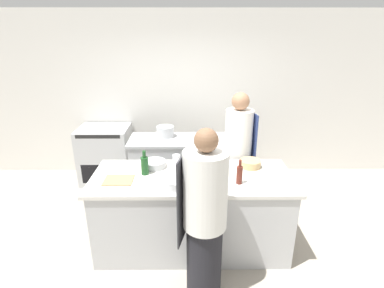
% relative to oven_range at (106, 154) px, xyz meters
% --- Properties ---
extents(ground_plane, '(16.00, 16.00, 0.00)m').
position_rel_oven_range_xyz_m(ground_plane, '(1.47, -1.74, -0.47)').
color(ground_plane, '#A89E8E').
extents(wall_back, '(8.00, 0.06, 2.80)m').
position_rel_oven_range_xyz_m(wall_back, '(1.47, 0.39, 0.93)').
color(wall_back, silver).
rests_on(wall_back, ground_plane).
extents(prep_counter, '(2.26, 0.90, 0.93)m').
position_rel_oven_range_xyz_m(prep_counter, '(1.47, -1.74, -0.01)').
color(prep_counter, '#B7BABC').
rests_on(prep_counter, ground_plane).
extents(pass_counter, '(1.62, 0.64, 0.93)m').
position_rel_oven_range_xyz_m(pass_counter, '(1.34, -0.51, -0.01)').
color(pass_counter, '#B7BABC').
rests_on(pass_counter, ground_plane).
extents(oven_range, '(0.83, 0.68, 0.95)m').
position_rel_oven_range_xyz_m(oven_range, '(0.00, 0.00, 0.00)').
color(oven_range, '#B7BABC').
rests_on(oven_range, ground_plane).
extents(chef_at_prep_near, '(0.45, 0.43, 1.72)m').
position_rel_oven_range_xyz_m(chef_at_prep_near, '(1.57, -2.46, 0.38)').
color(chef_at_prep_near, black).
rests_on(chef_at_prep_near, ground_plane).
extents(chef_at_stove, '(0.39, 0.38, 1.74)m').
position_rel_oven_range_xyz_m(chef_at_stove, '(2.09, -1.06, 0.40)').
color(chef_at_stove, black).
rests_on(chef_at_stove, ground_plane).
extents(bottle_olive_oil, '(0.07, 0.07, 0.27)m').
position_rel_oven_range_xyz_m(bottle_olive_oil, '(1.97, -1.92, 0.57)').
color(bottle_olive_oil, '#5B2319').
rests_on(bottle_olive_oil, prep_counter).
extents(bottle_vinegar, '(0.07, 0.07, 0.23)m').
position_rel_oven_range_xyz_m(bottle_vinegar, '(1.53, -1.43, 0.55)').
color(bottle_vinegar, '#2D5175').
rests_on(bottle_vinegar, prep_counter).
extents(bottle_wine, '(0.08, 0.08, 0.26)m').
position_rel_oven_range_xyz_m(bottle_wine, '(1.70, -1.94, 0.56)').
color(bottle_wine, silver).
rests_on(bottle_wine, prep_counter).
extents(bottle_cooking_oil, '(0.08, 0.08, 0.28)m').
position_rel_oven_range_xyz_m(bottle_cooking_oil, '(0.93, -1.69, 0.57)').
color(bottle_cooking_oil, '#19471E').
rests_on(bottle_cooking_oil, prep_counter).
extents(bowl_mixing_large, '(0.27, 0.27, 0.08)m').
position_rel_oven_range_xyz_m(bowl_mixing_large, '(1.02, -1.50, 0.50)').
color(bowl_mixing_large, '#B7BABC').
rests_on(bowl_mixing_large, prep_counter).
extents(bowl_prep_small, '(0.27, 0.27, 0.09)m').
position_rel_oven_range_xyz_m(bowl_prep_small, '(1.32, -1.99, 0.50)').
color(bowl_prep_small, '#B7BABC').
rests_on(bowl_prep_small, prep_counter).
extents(bowl_ceramic_blue, '(0.25, 0.25, 0.09)m').
position_rel_oven_range_xyz_m(bowl_ceramic_blue, '(2.17, -1.50, 0.50)').
color(bowl_ceramic_blue, tan).
rests_on(bowl_ceramic_blue, prep_counter).
extents(bowl_wooden_salad, '(0.25, 0.25, 0.07)m').
position_rel_oven_range_xyz_m(bowl_wooden_salad, '(1.56, -1.61, 0.49)').
color(bowl_wooden_salad, tan).
rests_on(bowl_wooden_salad, prep_counter).
extents(cup, '(0.09, 0.09, 0.10)m').
position_rel_oven_range_xyz_m(cup, '(1.27, -1.38, 0.51)').
color(cup, white).
rests_on(cup, prep_counter).
extents(cutting_board, '(0.31, 0.25, 0.01)m').
position_rel_oven_range_xyz_m(cutting_board, '(0.67, -1.84, 0.46)').
color(cutting_board, tan).
rests_on(cutting_board, prep_counter).
extents(stockpot, '(0.27, 0.27, 0.16)m').
position_rel_oven_range_xyz_m(stockpot, '(1.07, -0.40, 0.54)').
color(stockpot, '#B7BABC').
rests_on(stockpot, pass_counter).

